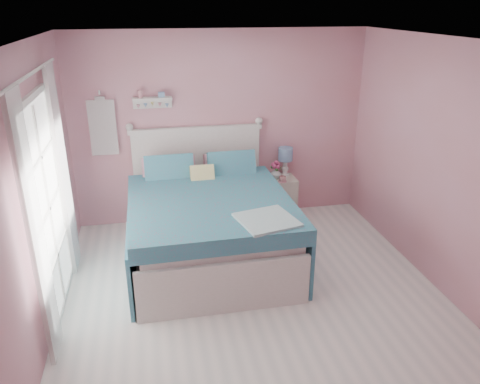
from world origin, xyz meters
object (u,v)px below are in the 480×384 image
object	(u,v)px
bed	(209,224)
vase	(276,173)
teacup	(282,179)
nightstand	(280,197)
table_lamp	(285,156)

from	to	relation	value
bed	vase	world-z (taller)	bed
bed	teacup	xyz separation A→B (m)	(1.14, 0.80, 0.20)
teacup	nightstand	bearing A→B (deg)	81.71
nightstand	table_lamp	world-z (taller)	table_lamp
teacup	vase	bearing A→B (deg)	110.68
bed	nightstand	distance (m)	1.50
bed	teacup	world-z (taller)	bed
nightstand	vase	world-z (taller)	vase
bed	teacup	distance (m)	1.41
nightstand	teacup	world-z (taller)	teacup
table_lamp	vase	size ratio (longest dim) A/B	2.57
vase	teacup	bearing A→B (deg)	-69.32
vase	table_lamp	bearing A→B (deg)	32.19
bed	nightstand	size ratio (longest dim) A/B	3.94
table_lamp	teacup	world-z (taller)	table_lamp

